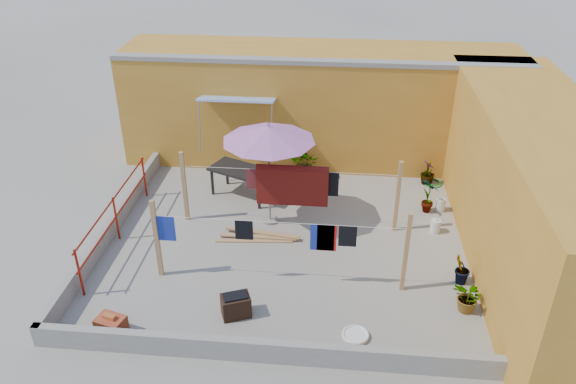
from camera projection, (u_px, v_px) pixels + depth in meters
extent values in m
plane|color=#9E998E|center=(286.00, 243.00, 12.83)|extent=(80.00, 80.00, 0.00)
cube|color=#BE7F29|center=(320.00, 105.00, 16.07)|extent=(11.00, 2.40, 3.20)
cube|color=gray|center=(319.00, 62.00, 14.40)|extent=(11.00, 0.35, 0.12)
cube|color=#2D51B2|center=(237.00, 99.00, 14.58)|extent=(2.00, 0.79, 0.22)
cylinder|color=gray|center=(200.00, 127.00, 14.66)|extent=(0.03, 0.30, 1.28)
cylinder|color=gray|center=(272.00, 129.00, 14.51)|extent=(0.03, 0.30, 1.28)
cube|color=#BE7F29|center=(536.00, 193.00, 11.61)|extent=(2.40, 9.00, 3.20)
cube|color=gray|center=(265.00, 351.00, 9.62)|extent=(8.30, 0.16, 0.44)
cube|color=gray|center=(112.00, 225.00, 13.07)|extent=(0.16, 7.30, 0.44)
cylinder|color=maroon|center=(79.00, 273.00, 10.98)|extent=(0.05, 0.05, 1.10)
cylinder|color=maroon|center=(116.00, 219.00, 12.71)|extent=(0.05, 0.05, 1.10)
cylinder|color=maroon|center=(144.00, 177.00, 14.44)|extent=(0.05, 0.05, 1.10)
cylinder|color=maroon|center=(113.00, 200.00, 12.46)|extent=(0.04, 4.20, 0.04)
cylinder|color=maroon|center=(116.00, 217.00, 12.69)|extent=(0.04, 4.20, 0.04)
cube|color=tan|center=(157.00, 239.00, 11.39)|extent=(0.09, 0.09, 1.80)
cube|color=tan|center=(406.00, 253.00, 10.97)|extent=(0.09, 0.09, 1.80)
cube|color=tan|center=(398.00, 197.00, 12.87)|extent=(0.09, 0.09, 1.80)
cube|color=tan|center=(184.00, 187.00, 13.29)|extent=(0.09, 0.09, 1.80)
cylinder|color=silver|center=(279.00, 222.00, 10.91)|extent=(5.00, 0.01, 0.01)
cylinder|color=silver|center=(289.00, 171.00, 12.81)|extent=(5.00, 0.01, 0.01)
cube|color=#54110E|center=(292.00, 186.00, 13.00)|extent=(1.67, 0.22, 0.91)
cube|color=black|center=(330.00, 184.00, 12.88)|extent=(0.38, 0.02, 0.61)
cube|color=#5A1F21|center=(254.00, 179.00, 13.00)|extent=(0.37, 0.02, 0.51)
cube|color=navy|center=(165.00, 228.00, 11.24)|extent=(0.41, 0.02, 0.57)
cube|color=black|center=(244.00, 230.00, 11.07)|extent=(0.36, 0.02, 0.44)
cube|color=#B8130E|center=(327.00, 238.00, 10.97)|extent=(0.38, 0.02, 0.60)
cube|color=navy|center=(322.00, 238.00, 10.98)|extent=(0.47, 0.02, 0.60)
cube|color=black|center=(348.00, 236.00, 10.91)|extent=(0.35, 0.02, 0.47)
cylinder|color=gray|center=(270.00, 220.00, 13.62)|extent=(0.38, 0.38, 0.06)
cylinder|color=gray|center=(269.00, 177.00, 13.03)|extent=(0.05, 0.05, 2.44)
cone|color=#C369A1|center=(269.00, 134.00, 12.49)|extent=(2.81, 2.81, 0.34)
cylinder|color=gray|center=(268.00, 126.00, 12.40)|extent=(0.04, 0.04, 0.11)
cube|color=black|center=(242.00, 170.00, 14.36)|extent=(1.84, 1.43, 0.06)
cube|color=black|center=(212.00, 182.00, 14.62)|extent=(0.06, 0.06, 0.72)
cube|color=black|center=(227.00, 172.00, 15.11)|extent=(0.06, 0.06, 0.72)
cube|color=black|center=(259.00, 196.00, 13.99)|extent=(0.06, 0.06, 0.72)
cube|color=black|center=(273.00, 185.00, 14.49)|extent=(0.06, 0.06, 0.72)
cube|color=#A44526|center=(111.00, 326.00, 10.21)|extent=(0.58, 0.49, 0.37)
cube|color=#B75E2B|center=(109.00, 317.00, 10.10)|extent=(0.25, 0.17, 0.07)
cube|color=tan|center=(254.00, 241.00, 12.87)|extent=(1.77, 0.27, 0.04)
cube|color=tan|center=(258.00, 237.00, 12.95)|extent=(1.77, 0.14, 0.04)
cube|color=tan|center=(262.00, 233.00, 13.03)|extent=(1.77, 0.38, 0.04)
cube|color=#301D12|center=(236.00, 306.00, 10.62)|extent=(0.63, 0.53, 0.45)
cube|color=black|center=(235.00, 296.00, 10.50)|extent=(0.52, 0.42, 0.04)
cylinder|color=silver|center=(355.00, 336.00, 10.20)|extent=(0.47, 0.47, 0.06)
torus|color=silver|center=(355.00, 335.00, 10.19)|extent=(0.50, 0.50, 0.05)
cylinder|color=silver|center=(435.00, 226.00, 13.15)|extent=(0.24, 0.24, 0.32)
cylinder|color=silver|center=(436.00, 220.00, 13.06)|extent=(0.06, 0.06, 0.05)
cylinder|color=silver|center=(440.00, 205.00, 14.00)|extent=(0.23, 0.23, 0.32)
cylinder|color=silver|center=(441.00, 199.00, 13.91)|extent=(0.06, 0.06, 0.05)
torus|color=#1B6C18|center=(433.00, 183.00, 15.27)|extent=(0.50, 0.50, 0.04)
torus|color=#1B6C18|center=(433.00, 182.00, 15.25)|extent=(0.42, 0.42, 0.04)
imported|color=#1B5B1A|center=(305.00, 164.00, 15.38)|extent=(0.81, 0.71, 0.85)
imported|color=#1B5B1A|center=(428.00, 172.00, 15.14)|extent=(0.47, 0.47, 0.68)
imported|color=#1B5B1A|center=(429.00, 195.00, 13.79)|extent=(0.55, 0.59, 0.93)
imported|color=#1B5B1A|center=(462.00, 270.00, 11.40)|extent=(0.49, 0.48, 0.69)
imported|color=#1B5B1A|center=(469.00, 298.00, 10.68)|extent=(0.75, 0.77, 0.65)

